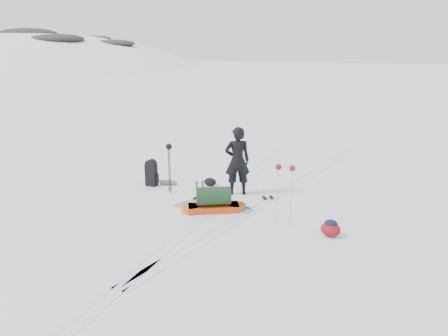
{
  "coord_description": "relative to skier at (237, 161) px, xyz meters",
  "views": [
    {
      "loc": [
        5.04,
        -10.24,
        4.17
      ],
      "look_at": [
        0.1,
        0.04,
        0.95
      ],
      "focal_mm": 35.0,
      "sensor_mm": 36.0,
      "label": 1
    }
  ],
  "objects": [
    {
      "name": "touring_skis_white",
      "position": [
        0.96,
        -0.04,
        -0.97
      ],
      "size": [
        1.42,
        1.77,
        0.07
      ],
      "rotation": [
        0.0,
        0.0,
        -0.93
      ],
      "color": "silver",
      "rests_on": "ground"
    },
    {
      "name": "expedition_rucksack",
      "position": [
        -2.63,
        -0.39,
        -0.61
      ],
      "size": [
        0.83,
        0.59,
        0.83
      ],
      "rotation": [
        0.0,
        0.0,
        0.08
      ],
      "color": "black",
      "rests_on": "ground"
    },
    {
      "name": "pulk_sled",
      "position": [
        -0.0,
        -1.5,
        -0.74
      ],
      "size": [
        1.68,
        1.3,
        0.65
      ],
      "rotation": [
        0.0,
        0.0,
        0.56
      ],
      "color": "red",
      "rests_on": "ground"
    },
    {
      "name": "ground",
      "position": [
        -0.19,
        -0.75,
        -0.99
      ],
      "size": [
        200.0,
        200.0,
        0.0
      ],
      "primitive_type": "plane",
      "color": "white",
      "rests_on": "ground"
    },
    {
      "name": "ski_tracks",
      "position": [
        0.43,
        0.13,
        -0.99
      ],
      "size": [
        3.38,
        17.97,
        0.01
      ],
      "color": "silver",
      "rests_on": "ground"
    },
    {
      "name": "thermos_pair",
      "position": [
        -1.21,
        -0.06,
        -0.87
      ],
      "size": [
        0.19,
        0.21,
        0.25
      ],
      "rotation": [
        0.0,
        0.0,
        0.06
      ],
      "color": "#575A5F",
      "rests_on": "ground"
    },
    {
      "name": "ski_poles_silver",
      "position": [
        1.9,
        -1.51,
        0.25
      ],
      "size": [
        0.47,
        0.19,
        1.48
      ],
      "rotation": [
        0.0,
        0.0,
        0.31
      ],
      "color": "silver",
      "rests_on": "ground"
    },
    {
      "name": "skier",
      "position": [
        0.0,
        0.0,
        0.0
      ],
      "size": [
        0.86,
        0.79,
        1.98
      ],
      "primitive_type": "imported",
      "rotation": [
        0.0,
        0.0,
        3.71
      ],
      "color": "black",
      "rests_on": "ground"
    },
    {
      "name": "rope_coil",
      "position": [
        0.71,
        -1.14,
        -0.96
      ],
      "size": [
        0.61,
        0.61,
        0.06
      ],
      "rotation": [
        0.0,
        0.0,
        -0.4
      ],
      "color": "#5DBBE3",
      "rests_on": "ground"
    },
    {
      "name": "touring_skis_grey",
      "position": [
        -0.79,
        -0.94,
        -0.98
      ],
      "size": [
        0.78,
        1.59,
        0.06
      ],
      "rotation": [
        0.0,
        0.0,
        1.22
      ],
      "color": "gray",
      "rests_on": "ground"
    },
    {
      "name": "small_daypack",
      "position": [
        3.09,
        -1.75,
        -0.8
      ],
      "size": [
        0.52,
        0.43,
        0.39
      ],
      "rotation": [
        0.0,
        0.0,
        -0.21
      ],
      "color": "maroon",
      "rests_on": "ground"
    },
    {
      "name": "stuff_sack",
      "position": [
        -1.06,
        0.33,
        -0.87
      ],
      "size": [
        0.45,
        0.38,
        0.25
      ],
      "rotation": [
        0.0,
        0.0,
        -0.22
      ],
      "color": "black",
      "rests_on": "ground"
    },
    {
      "name": "ski_poles_black",
      "position": [
        -1.82,
        -0.73,
        0.21
      ],
      "size": [
        0.2,
        0.18,
        1.47
      ],
      "rotation": [
        0.0,
        0.0,
        0.39
      ],
      "color": "black",
      "rests_on": "ground"
    }
  ]
}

